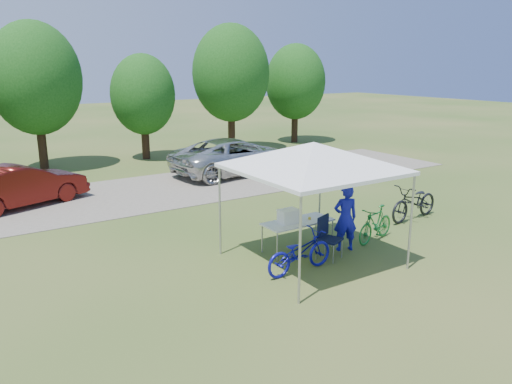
% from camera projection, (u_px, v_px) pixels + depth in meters
% --- Properties ---
extents(ground, '(100.00, 100.00, 0.00)m').
position_uv_depth(ground, '(310.00, 261.00, 11.34)').
color(ground, '#2D5119').
rests_on(ground, ground).
extents(gravel_strip, '(24.00, 5.00, 0.02)m').
position_uv_depth(gravel_strip, '(169.00, 189.00, 17.84)').
color(gravel_strip, gray).
rests_on(gravel_strip, ground).
extents(canopy, '(4.53, 4.53, 3.00)m').
position_uv_depth(canopy, '(314.00, 146.00, 10.68)').
color(canopy, '#A5A5AA').
rests_on(canopy, ground).
extents(treeline, '(24.89, 4.28, 6.30)m').
position_uv_depth(treeline, '(103.00, 83.00, 21.71)').
color(treeline, '#382314').
rests_on(treeline, ground).
extents(folding_table, '(1.74, 0.72, 0.72)m').
position_uv_depth(folding_table, '(298.00, 223.00, 11.89)').
color(folding_table, white).
rests_on(folding_table, ground).
extents(folding_chair, '(0.64, 0.67, 0.97)m').
position_uv_depth(folding_chair, '(326.00, 233.00, 11.45)').
color(folding_chair, black).
rests_on(folding_chair, ground).
extents(cooler, '(0.47, 0.32, 0.34)m').
position_uv_depth(cooler, '(288.00, 216.00, 11.69)').
color(cooler, white).
rests_on(cooler, folding_table).
extents(ice_cream_cup, '(0.07, 0.07, 0.06)m').
position_uv_depth(ice_cream_cup, '(310.00, 218.00, 12.00)').
color(ice_cream_cup, gold).
rests_on(ice_cream_cup, folding_table).
extents(cyclist, '(0.68, 0.57, 1.60)m').
position_uv_depth(cyclist, '(345.00, 218.00, 11.83)').
color(cyclist, '#1415A3').
rests_on(cyclist, ground).
extents(bike_blue, '(1.74, 0.68, 0.90)m').
position_uv_depth(bike_blue, '(300.00, 252.00, 10.65)').
color(bike_blue, '#12129E').
rests_on(bike_blue, ground).
extents(bike_green, '(1.56, 0.76, 0.90)m').
position_uv_depth(bike_green, '(376.00, 224.00, 12.51)').
color(bike_green, '#19732C').
rests_on(bike_green, ground).
extents(bike_dark, '(2.05, 0.90, 1.05)m').
position_uv_depth(bike_dark, '(415.00, 202.00, 14.24)').
color(bike_dark, black).
rests_on(bike_dark, ground).
extents(minivan, '(5.41, 2.88, 1.45)m').
position_uv_depth(minivan, '(234.00, 156.00, 20.09)').
color(minivan, silver).
rests_on(minivan, gravel_strip).
extents(sedan, '(4.22, 2.64, 1.31)m').
position_uv_depth(sedan, '(21.00, 185.00, 15.53)').
color(sedan, '#50110D').
rests_on(sedan, gravel_strip).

